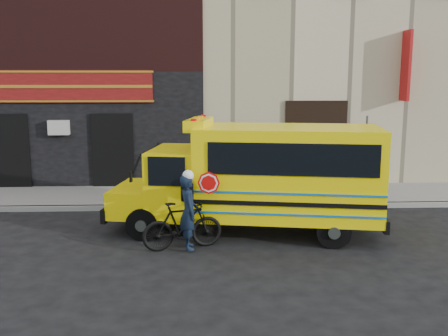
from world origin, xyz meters
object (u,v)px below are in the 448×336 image
school_bus (261,175)px  bicycle (183,225)px  cyclist (189,214)px  sign_pole (365,155)px

school_bus → bicycle: bearing=-148.6°
school_bus → cyclist: size_ratio=4.14×
sign_pole → cyclist: 6.83m
bicycle → school_bus: bearing=-74.4°
bicycle → cyclist: 0.34m
sign_pole → school_bus: bearing=-141.6°
sign_pole → bicycle: sign_pole is taller
school_bus → bicycle: school_bus is taller
school_bus → cyclist: bearing=-144.6°
cyclist → school_bus: bearing=-64.5°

